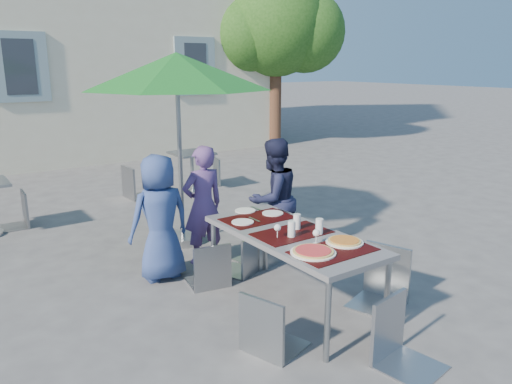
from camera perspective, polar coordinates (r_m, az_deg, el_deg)
ground at (r=4.86m, az=-6.04°, el=-13.49°), size 90.00×90.00×0.00m
tree at (r=14.24m, az=2.32°, el=18.43°), size 3.60×3.00×4.70m
dining_table at (r=4.66m, az=4.12°, el=-5.35°), size 0.80×1.85×0.76m
pizza_near_left at (r=4.16m, az=6.54°, el=-6.79°), size 0.38×0.38×0.03m
pizza_near_right at (r=4.44m, az=10.08°, el=-5.57°), size 0.33×0.33×0.03m
glassware at (r=4.57m, az=5.21°, el=-3.99°), size 0.44×0.47×0.15m
place_settings at (r=5.13m, az=-0.23°, el=-2.65°), size 0.68×0.53×0.01m
child_0 at (r=5.40m, az=-10.94°, el=-2.90°), size 0.67×0.44×1.37m
child_1 at (r=5.75m, az=-6.07°, el=-1.52°), size 0.51×0.34×1.39m
child_2 at (r=5.89m, az=1.99°, el=-0.80°), size 0.74×0.48×1.44m
chair_0 at (r=5.16m, az=-5.40°, el=-5.30°), size 0.47×0.47×0.91m
chair_1 at (r=5.46m, az=-1.37°, el=-4.55°), size 0.50×0.50×0.85m
chair_2 at (r=5.71m, az=1.16°, el=-2.29°), size 0.54×0.55×1.06m
chair_3 at (r=3.98m, az=1.50°, el=-10.87°), size 0.54×0.54×0.97m
chair_4 at (r=4.94m, az=14.50°, el=-5.53°), size 0.59×0.59×1.05m
chair_5 at (r=4.00m, az=16.49°, el=-11.02°), size 0.51×0.51×1.01m
patio_umbrella at (r=6.24m, az=-9.04°, el=13.28°), size 2.31×2.31×2.40m
bg_chair_r_0 at (r=7.80m, az=-25.85°, el=0.33°), size 0.45×0.44×0.95m
cafe_table_1 at (r=9.10m, az=-7.32°, el=3.09°), size 0.68×0.68×0.73m
bg_chair_l_1 at (r=8.80m, az=-13.86°, el=3.31°), size 0.51×0.50×1.06m
bg_chair_r_1 at (r=9.56m, az=-5.15°, el=4.23°), size 0.54×0.54×0.99m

